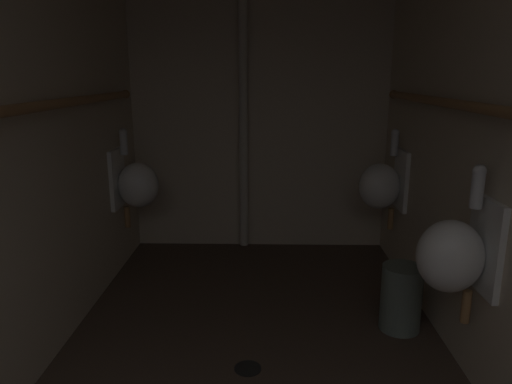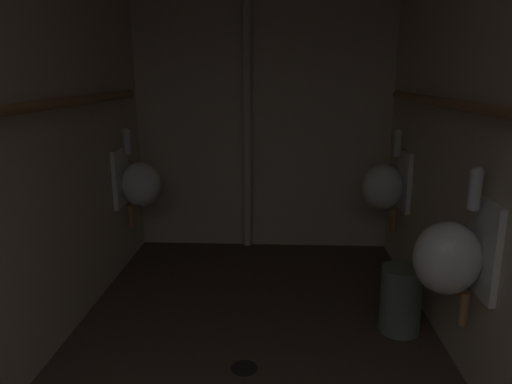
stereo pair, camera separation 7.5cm
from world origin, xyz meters
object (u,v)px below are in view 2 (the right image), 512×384
Objects in this scene: urinal_right_mid at (452,256)px; standpipe_back_wall at (247,110)px; urinal_right_far at (385,186)px; floor_drain at (244,368)px; waste_bin at (401,300)px; urinal_left_mid at (138,183)px.

standpipe_back_wall is (-1.05, 1.87, 0.51)m from urinal_right_mid.
urinal_right_far reaches higher than floor_drain.
standpipe_back_wall is 16.59× the size of floor_drain.
urinal_right_far is 5.39× the size of floor_drain.
standpipe_back_wall is 2.13m from floor_drain.
standpipe_back_wall is at bearing 119.42° from urinal_right_mid.
standpipe_back_wall is 1.94m from waste_bin.
urinal_left_mid and urinal_right_mid have the same top height.
standpipe_back_wall is 5.89× the size of waste_bin.
urinal_left_mid is 0.33× the size of standpipe_back_wall.
standpipe_back_wall is (0.79, 0.47, 0.51)m from urinal_left_mid.
urinal_left_mid is at bearing -149.07° from standpipe_back_wall.
urinal_right_mid reaches higher than waste_bin.
urinal_left_mid is 1.84m from urinal_right_far.
urinal_right_mid is 1.17m from floor_drain.
urinal_left_mid is 1.92× the size of waste_bin.
floor_drain is at bearing -154.51° from waste_bin.
urinal_left_mid is at bearing 153.87° from waste_bin.
floor_drain is (-0.95, 0.10, -0.67)m from urinal_right_mid.
urinal_right_mid is 2.20m from standpipe_back_wall.
urinal_right_mid is at bearing -90.00° from urinal_right_far.
waste_bin is (-0.07, -0.87, -0.48)m from urinal_right_far.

